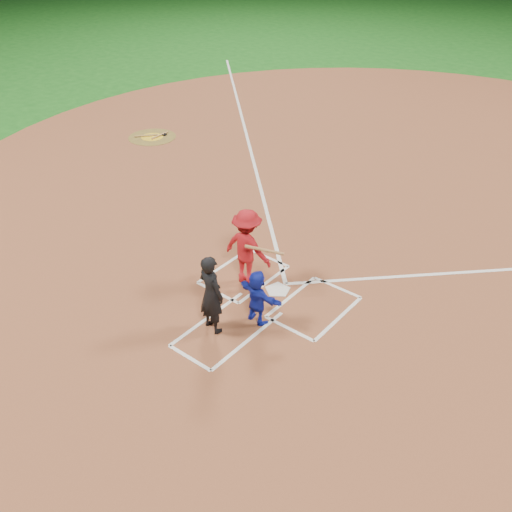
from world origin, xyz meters
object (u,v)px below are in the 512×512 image
Objects in this scene: umpire at (211,294)px; batter_at_plate at (247,247)px; on_deck_circle at (152,137)px; home_plate at (278,290)px; catcher at (257,297)px.

umpire is 1.80m from batter_at_plate.
umpire is (8.83, -6.45, 0.86)m from on_deck_circle.
catcher is (0.30, -1.11, 0.60)m from home_plate.
umpire is at bearing -73.63° from batter_at_plate.
home_plate is at bearing 10.50° from batter_at_plate.
batter_at_plate reaches higher than catcher.
umpire reaches higher than on_deck_circle.
batter_at_plate is (8.33, -4.72, 0.90)m from on_deck_circle.
catcher is at bearing -31.25° from on_deck_circle.
home_plate is at bearing -88.32° from umpire.
home_plate is at bearing -68.27° from catcher.
on_deck_circle is at bearing -26.78° from umpire.
batter_at_plate is (-0.51, 1.72, 0.04)m from umpire.
umpire reaches higher than home_plate.
umpire is at bearing 60.18° from catcher.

